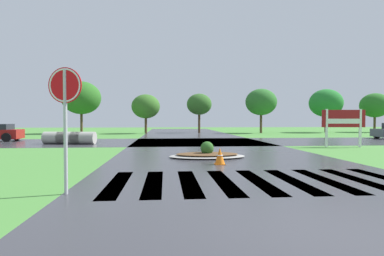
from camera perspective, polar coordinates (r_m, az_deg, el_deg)
ground_plane at (r=4.98m, az=25.64°, el=-18.00°), size 120.00×120.00×0.10m
asphalt_roadway at (r=14.33m, az=4.86°, el=-4.87°), size 9.21×80.00×0.01m
asphalt_cross_road at (r=22.79m, az=1.23°, el=-2.48°), size 90.00×8.29×0.01m
crosswalk_stripes at (r=8.52m, az=11.78°, el=-9.31°), size 7.65×3.46×0.01m
stop_sign at (r=7.29m, az=-21.82°, el=4.70°), size 0.74×0.21×2.71m
estate_billboard at (r=20.37m, az=25.54°, el=1.16°), size 2.45×0.39×2.21m
median_island at (r=13.41m, az=2.73°, el=-4.75°), size 3.20×1.85×0.68m
drainage_pipe_stack at (r=22.12m, az=-21.13°, el=-1.67°), size 3.46×1.31×0.81m
traffic_cone at (r=11.37m, az=5.01°, el=-5.11°), size 0.38×0.38×0.60m
background_treeline at (r=38.08m, az=6.65°, el=4.59°), size 39.89×5.24×5.92m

